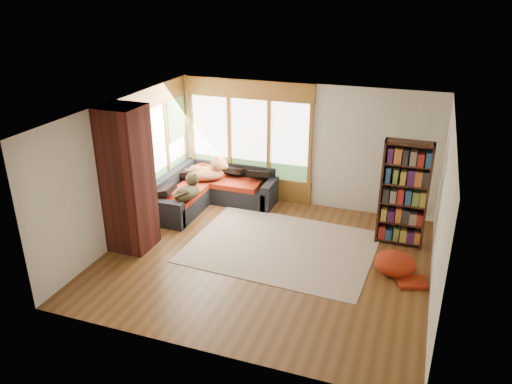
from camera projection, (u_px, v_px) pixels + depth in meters
The scene contains 17 objects.
floor at pixel (265, 259), 8.71m from camera, with size 5.50×5.50×0.00m, color #553217.
ceiling at pixel (266, 113), 7.69m from camera, with size 5.50×5.50×0.00m, color white.
wall_back at pixel (303, 146), 10.36m from camera, with size 5.50×0.04×2.60m, color silver.
wall_front at pixel (200, 266), 6.03m from camera, with size 5.50×0.04×2.60m, color silver.
wall_left at pixel (122, 170), 9.04m from camera, with size 0.04×5.00×2.60m, color silver.
wall_right at pixel (442, 214), 7.36m from camera, with size 0.04×5.00×2.60m, color silver.
windows_back at pixel (249, 138), 10.69m from camera, with size 2.82×0.10×1.90m.
windows_left at pixel (157, 148), 10.05m from camera, with size 0.10×2.62×1.90m.
roller_blind at pixel (176, 119), 10.60m from camera, with size 0.03×0.72×0.90m, color #6C9A5C.
brick_chimney at pixel (128, 180), 8.63m from camera, with size 0.70×0.70×2.60m, color #471914.
sectional_sofa at pixel (204, 192), 10.66m from camera, with size 2.20×2.20×0.80m.
area_rug at pixel (281, 246), 9.09m from camera, with size 3.27×2.50×0.01m, color silver.
bookshelf at pixel (404, 194), 8.86m from camera, with size 0.84×0.28×1.95m.
pouf at pixel (395, 263), 8.22m from camera, with size 0.68×0.68×0.37m, color #9A1F07.
dog_tan at pixel (208, 168), 10.68m from camera, with size 0.96×0.75×0.47m.
dog_brindle at pixel (188, 186), 9.84m from camera, with size 0.45×0.73×0.39m.
throw_pillows at pixel (207, 169), 10.59m from camera, with size 1.98×1.68×0.45m.
Camera 1 is at (2.37, -7.17, 4.51)m, focal length 35.00 mm.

